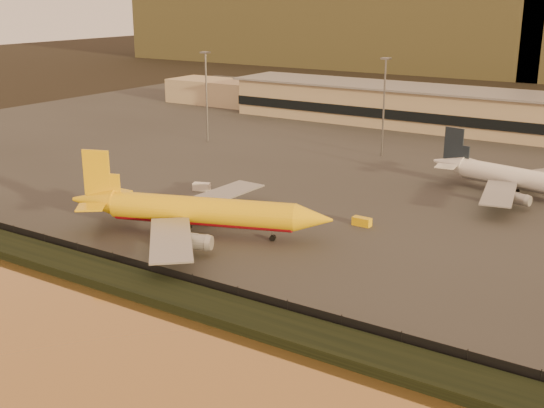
{
  "coord_description": "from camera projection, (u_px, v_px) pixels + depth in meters",
  "views": [
    {
      "loc": [
        60.54,
        -82.82,
        41.06
      ],
      "look_at": [
        -0.51,
        12.0,
        6.18
      ],
      "focal_mm": 45.0,
      "sensor_mm": 36.0,
      "label": 1
    }
  ],
  "objects": [
    {
      "name": "gse_vehicle_yellow",
      "position": [
        362.0,
        222.0,
        125.21
      ],
      "size": [
        3.5,
        1.66,
        1.55
      ],
      "primitive_type": "cube",
      "rotation": [
        0.0,
        0.0,
        -0.03
      ],
      "color": "yellow",
      "rests_on": "tarmac"
    },
    {
      "name": "dhl_cargo_jet",
      "position": [
        198.0,
        212.0,
        119.46
      ],
      "size": [
        46.77,
        44.47,
        14.37
      ],
      "rotation": [
        0.0,
        0.0,
        0.34
      ],
      "color": "yellow",
      "rests_on": "tarmac"
    },
    {
      "name": "tarmac",
      "position": [
        438.0,
        150.0,
        186.24
      ],
      "size": [
        320.0,
        220.0,
        0.2
      ],
      "primitive_type": "cube",
      "color": "#2D2D2D",
      "rests_on": "ground"
    },
    {
      "name": "gse_vehicle_white",
      "position": [
        202.0,
        187.0,
        147.68
      ],
      "size": [
        4.01,
        2.82,
        1.65
      ],
      "primitive_type": "cube",
      "rotation": [
        0.0,
        0.0,
        0.36
      ],
      "color": "white",
      "rests_on": "tarmac"
    },
    {
      "name": "apron_light_masts",
      "position": [
        475.0,
        108.0,
        157.81
      ],
      "size": [
        152.2,
        12.2,
        25.4
      ],
      "color": "slate",
      "rests_on": "tarmac"
    },
    {
      "name": "terminal_building",
      "position": [
        428.0,
        108.0,
        216.48
      ],
      "size": [
        202.0,
        25.0,
        12.6
      ],
      "color": "tan",
      "rests_on": "tarmac"
    },
    {
      "name": "white_narrowbody_jet",
      "position": [
        525.0,
        180.0,
        141.8
      ],
      "size": [
        43.27,
        41.61,
        12.49
      ],
      "rotation": [
        0.0,
        0.0,
        -0.2
      ],
      "color": "white",
      "rests_on": "tarmac"
    },
    {
      "name": "perimeter_fence",
      "position": [
        182.0,
        279.0,
        99.14
      ],
      "size": [
        300.0,
        0.05,
        2.2
      ],
      "primitive_type": "cube",
      "color": "black",
      "rests_on": "tarmac"
    },
    {
      "name": "ground",
      "position": [
        234.0,
        259.0,
        109.97
      ],
      "size": [
        900.0,
        900.0,
        0.0
      ],
      "primitive_type": "plane",
      "color": "black",
      "rests_on": "ground"
    },
    {
      "name": "embankment",
      "position": [
        164.0,
        293.0,
        96.1
      ],
      "size": [
        320.0,
        7.0,
        1.4
      ],
      "primitive_type": "cube",
      "color": "black",
      "rests_on": "ground"
    }
  ]
}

